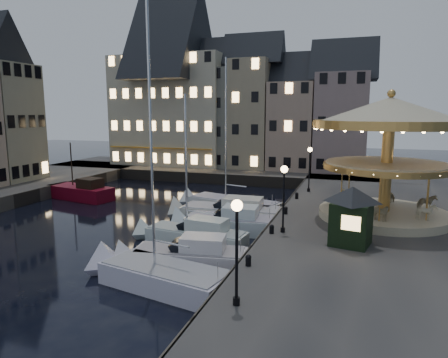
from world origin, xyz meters
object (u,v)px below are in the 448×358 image
(bollard_d, at_px, (297,195))
(red_fishing_boat, at_px, (81,192))
(motorboat_a, at_px, (157,276))
(motorboat_b, at_px, (183,258))
(ticket_kiosk, at_px, (352,206))
(carousel, at_px, (389,135))
(motorboat_e, at_px, (227,212))
(bollard_b, at_px, (272,229))
(motorboat_d, at_px, (225,223))
(streetlamp_c, at_px, (310,163))
(motorboat_f, at_px, (228,205))
(streetlamp_b, at_px, (284,189))
(bollard_a, at_px, (248,260))
(streetlamp_a, at_px, (237,237))
(bollard_c, at_px, (286,210))

(bollard_d, bearing_deg, red_fishing_boat, -177.02)
(motorboat_a, relative_size, motorboat_b, 1.76)
(ticket_kiosk, bearing_deg, carousel, 72.49)
(motorboat_a, height_order, motorboat_e, motorboat_a)
(bollard_b, bearing_deg, motorboat_d, 139.97)
(carousel, bearing_deg, streetlamp_c, 127.55)
(bollard_d, height_order, motorboat_f, motorboat_f)
(streetlamp_b, height_order, bollard_b, streetlamp_b)
(bollard_a, relative_size, ticket_kiosk, 0.15)
(ticket_kiosk, bearing_deg, motorboat_a, -147.70)
(bollard_a, height_order, ticket_kiosk, ticket_kiosk)
(bollard_d, distance_m, carousel, 9.79)
(bollard_a, distance_m, motorboat_e, 13.02)
(bollard_a, bearing_deg, motorboat_d, 115.07)
(streetlamp_c, xyz_separation_m, red_fishing_boat, (-21.99, -4.61, -3.32))
(bollard_b, xyz_separation_m, motorboat_f, (-5.90, 9.54, -1.07))
(bollard_a, xyz_separation_m, red_fishing_boat, (-21.39, 14.89, -0.91))
(motorboat_a, distance_m, carousel, 18.03)
(streetlamp_a, distance_m, bollard_c, 14.71)
(streetlamp_b, relative_size, motorboat_d, 0.55)
(streetlamp_c, bearing_deg, motorboat_f, -145.55)
(motorboat_d, relative_size, motorboat_f, 0.60)
(bollard_b, bearing_deg, motorboat_e, 127.88)
(streetlamp_a, bearing_deg, bollard_c, 92.37)
(bollard_d, distance_m, motorboat_d, 8.19)
(motorboat_a, distance_m, motorboat_d, 9.98)
(bollard_d, relative_size, motorboat_a, 0.04)
(bollard_d, relative_size, ticket_kiosk, 0.15)
(motorboat_a, xyz_separation_m, red_fishing_boat, (-16.86, 15.80, 0.16))
(bollard_d, distance_m, red_fishing_boat, 21.44)
(bollard_b, bearing_deg, streetlamp_a, -86.39)
(bollard_b, xyz_separation_m, motorboat_a, (-4.53, -6.41, -1.06))
(bollard_d, xyz_separation_m, motorboat_a, (-4.53, -16.91, -1.06))
(streetlamp_b, bearing_deg, ticket_kiosk, -15.74)
(motorboat_a, relative_size, carousel, 1.29)
(streetlamp_c, relative_size, motorboat_a, 0.32)
(bollard_a, bearing_deg, bollard_b, 90.00)
(carousel, relative_size, ticket_kiosk, 2.68)
(streetlamp_a, relative_size, bollard_a, 7.32)
(bollard_d, bearing_deg, motorboat_f, -170.76)
(streetlamp_a, xyz_separation_m, motorboat_a, (-5.13, 3.09, -3.48))
(motorboat_f, bearing_deg, red_fishing_boat, -179.44)
(carousel, bearing_deg, motorboat_f, 164.49)
(streetlamp_c, xyz_separation_m, ticket_kiosk, (4.02, -14.63, -0.47))
(bollard_d, bearing_deg, motorboat_a, -104.98)
(bollard_b, bearing_deg, motorboat_f, 121.75)
(bollard_d, relative_size, motorboat_f, 0.05)
(bollard_b, distance_m, motorboat_d, 5.62)
(motorboat_a, bearing_deg, red_fishing_boat, 136.86)
(streetlamp_c, xyz_separation_m, motorboat_e, (-5.63, -7.53, -3.37))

